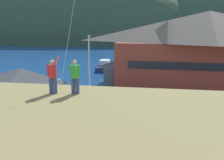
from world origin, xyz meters
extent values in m
plane|color=#66604C|center=(0.00, 0.00, 0.00)|extent=(600.00, 600.00, 0.00)
cube|color=gray|center=(0.00, 5.00, 0.05)|extent=(40.00, 20.00, 0.10)
cube|color=navy|center=(0.00, 60.00, 0.01)|extent=(360.00, 84.00, 0.03)
ellipsoid|color=#334733|center=(-44.93, 111.76, 0.00)|extent=(149.89, 56.59, 70.26)
ellipsoid|color=#42513D|center=(-40.49, 110.40, 0.00)|extent=(82.96, 51.70, 63.16)
cube|color=brown|center=(11.82, 22.33, 3.33)|extent=(27.44, 11.40, 6.66)
cube|color=black|center=(11.61, 17.16, 3.66)|extent=(22.96, 1.04, 1.10)
pyramid|color=#60564C|center=(11.82, 22.33, 8.97)|extent=(29.10, 12.49, 4.63)
pyramid|color=#60564C|center=(5.67, 20.79, 8.30)|extent=(5.88, 5.88, 3.24)
cube|color=#338475|center=(-10.30, 6.65, 1.61)|extent=(7.39, 4.37, 3.22)
pyramid|color=#47474C|center=(-10.30, 6.65, 3.96)|extent=(7.98, 4.80, 1.48)
cube|color=black|center=(-10.33, 4.50, 1.13)|extent=(1.10, 0.08, 2.25)
cube|color=#474C56|center=(-1.16, 21.07, 1.32)|extent=(5.44, 4.49, 2.65)
pyramid|color=#47474C|center=(-1.16, 21.07, 3.40)|extent=(5.88, 4.94, 1.50)
cube|color=black|center=(-1.07, 18.90, 0.93)|extent=(1.10, 0.11, 1.85)
cube|color=#70604C|center=(-2.41, 35.16, 0.35)|extent=(3.20, 13.38, 0.70)
cube|color=navy|center=(-6.09, 33.12, 0.45)|extent=(2.66, 8.18, 0.90)
cube|color=navy|center=(-6.09, 33.12, 0.98)|extent=(2.59, 7.94, 0.16)
cube|color=silver|center=(-6.08, 32.51, 1.61)|extent=(1.85, 2.46, 1.10)
cube|color=#A8A399|center=(1.09, 31.87, 0.45)|extent=(2.89, 7.41, 0.90)
cube|color=#B7B2A8|center=(1.09, 31.87, 0.98)|extent=(2.80, 7.18, 0.16)
cube|color=silver|center=(1.05, 31.33, 1.61)|extent=(1.79, 2.30, 1.10)
cube|color=silver|center=(-1.42, 6.62, 0.82)|extent=(4.34, 2.17, 0.80)
cube|color=beige|center=(-1.57, 6.63, 1.57)|extent=(2.24, 1.78, 0.70)
cube|color=black|center=(-1.57, 6.63, 1.54)|extent=(2.28, 1.82, 0.32)
cylinder|color=black|center=(-0.14, 5.58, 0.42)|extent=(0.66, 0.28, 0.64)
cylinder|color=black|center=(0.02, 7.41, 0.42)|extent=(0.66, 0.28, 0.64)
cylinder|color=black|center=(-2.86, 5.83, 0.42)|extent=(0.66, 0.28, 0.64)
cylinder|color=black|center=(-2.70, 7.65, 0.42)|extent=(0.66, 0.28, 0.64)
cube|color=slate|center=(4.73, 5.46, 0.82)|extent=(4.32, 2.11, 0.80)
cube|color=#5B5B5F|center=(4.87, 5.45, 1.57)|extent=(2.21, 1.75, 0.70)
cube|color=black|center=(4.87, 5.45, 1.54)|extent=(2.26, 1.79, 0.32)
cylinder|color=black|center=(3.43, 6.48, 0.42)|extent=(0.65, 0.27, 0.64)
cylinder|color=black|center=(3.30, 4.65, 0.42)|extent=(0.65, 0.27, 0.64)
cylinder|color=black|center=(6.16, 6.28, 0.42)|extent=(0.65, 0.27, 0.64)
cylinder|color=black|center=(6.02, 4.45, 0.42)|extent=(0.65, 0.27, 0.64)
cube|color=slate|center=(-6.80, 0.93, 0.82)|extent=(4.22, 1.86, 0.80)
cube|color=#5B5B5F|center=(-6.95, 0.93, 1.57)|extent=(2.12, 1.63, 0.70)
cube|color=black|center=(-6.95, 0.93, 1.54)|extent=(2.16, 1.66, 0.32)
cylinder|color=black|center=(-5.44, -0.01, 0.42)|extent=(0.64, 0.23, 0.64)
cylinder|color=black|center=(-5.42, 1.83, 0.42)|extent=(0.64, 0.23, 0.64)
cylinder|color=black|center=(-8.17, 0.03, 0.42)|extent=(0.64, 0.23, 0.64)
cylinder|color=black|center=(-8.15, 1.87, 0.42)|extent=(0.64, 0.23, 0.64)
cube|color=#B28923|center=(1.80, 0.19, 0.82)|extent=(4.34, 2.17, 0.80)
cube|color=olive|center=(1.95, 0.18, 1.57)|extent=(2.23, 1.78, 0.70)
cube|color=black|center=(1.95, 0.18, 1.54)|extent=(2.28, 1.82, 0.32)
cylinder|color=black|center=(0.52, 1.23, 0.42)|extent=(0.66, 0.28, 0.64)
cylinder|color=black|center=(0.36, -0.60, 0.42)|extent=(0.66, 0.28, 0.64)
cylinder|color=black|center=(3.24, 0.99, 0.42)|extent=(0.66, 0.28, 0.64)
cylinder|color=black|center=(3.08, -0.84, 0.42)|extent=(0.66, 0.28, 0.64)
cube|color=#B28923|center=(8.73, 1.23, 0.82)|extent=(4.31, 2.07, 0.80)
cube|color=olive|center=(8.88, 1.24, 1.57)|extent=(2.20, 1.73, 0.70)
cube|color=black|center=(8.88, 1.24, 1.54)|extent=(2.24, 1.77, 0.32)
cylinder|color=black|center=(7.31, 2.06, 0.42)|extent=(0.65, 0.26, 0.64)
cylinder|color=black|center=(7.43, 0.22, 0.42)|extent=(0.65, 0.26, 0.64)
cylinder|color=#ADADB2|center=(-3.77, 10.50, 4.08)|extent=(0.16, 0.16, 7.95)
cube|color=#4C4C51|center=(-3.77, 10.85, 7.95)|extent=(0.24, 0.70, 0.20)
cylinder|color=#384770|center=(-1.48, -6.43, 6.26)|extent=(0.20, 0.20, 0.82)
cylinder|color=#384770|center=(-1.26, -6.42, 6.26)|extent=(0.20, 0.20, 0.82)
cylinder|color=red|center=(-1.37, -6.43, 6.99)|extent=(0.40, 0.40, 0.64)
sphere|color=tan|center=(-1.37, -6.43, 7.47)|extent=(0.24, 0.24, 0.24)
cylinder|color=red|center=(-1.20, -6.23, 7.49)|extent=(0.15, 0.56, 0.43)
cylinder|color=red|center=(-1.59, -6.44, 7.06)|extent=(0.11, 0.11, 0.60)
cylinder|color=#384770|center=(-0.34, -6.31, 6.26)|extent=(0.20, 0.20, 0.82)
cylinder|color=#384770|center=(-0.12, -6.32, 6.26)|extent=(0.20, 0.20, 0.82)
cylinder|color=green|center=(-0.23, -6.31, 6.99)|extent=(0.40, 0.40, 0.64)
sphere|color=tan|center=(-0.23, -6.31, 7.47)|extent=(0.24, 0.24, 0.24)
cylinder|color=green|center=(-0.45, -6.31, 7.06)|extent=(0.11, 0.11, 0.60)
cylinder|color=green|center=(-0.01, -6.32, 7.06)|extent=(0.11, 0.11, 0.60)
camera|label=1|loc=(3.59, -18.37, 9.33)|focal=40.73mm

